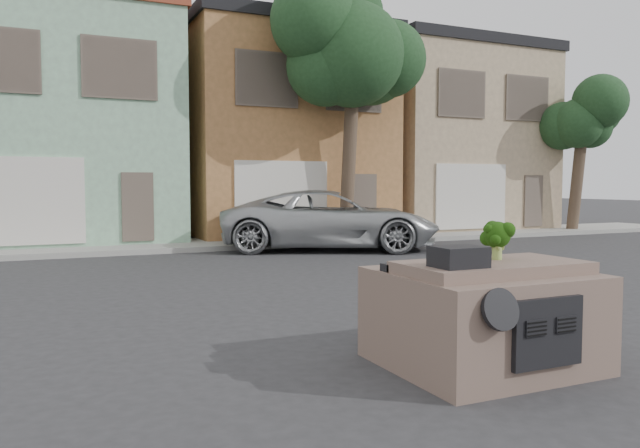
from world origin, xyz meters
TOP-DOWN VIEW (x-y plane):
  - ground_plane at (0.00, 0.00)m, footprint 120.00×120.00m
  - sidewalk at (0.00, 10.50)m, footprint 40.00×3.00m
  - townhouse_mint at (-3.50, 14.50)m, footprint 7.20×8.20m
  - townhouse_tan at (4.00, 14.50)m, footprint 7.20×8.20m
  - townhouse_beige at (11.50, 14.50)m, footprint 7.20×8.20m
  - silver_pickup at (3.54, 8.11)m, footprint 6.88×5.17m
  - tree_near at (5.00, 9.80)m, footprint 4.40×4.00m
  - tree_far at (15.00, 9.80)m, footprint 3.20×3.00m
  - car_dashboard at (0.00, -3.00)m, footprint 2.00×1.80m
  - instrument_hump at (-0.58, -3.35)m, footprint 0.48×0.38m
  - wiper_arm at (0.28, -2.62)m, footprint 0.69×0.15m
  - broccoli at (0.16, -3.03)m, footprint 0.45×0.45m

SIDE VIEW (x-z plane):
  - ground_plane at x=0.00m, z-range 0.00..0.00m
  - silver_pickup at x=3.54m, z-range -0.87..0.87m
  - sidewalk at x=0.00m, z-range 0.00..0.15m
  - car_dashboard at x=0.00m, z-range 0.00..1.12m
  - wiper_arm at x=0.28m, z-range 1.12..1.14m
  - instrument_hump at x=-0.58m, z-range 1.12..1.32m
  - broccoli at x=0.16m, z-range 1.12..1.53m
  - tree_far at x=15.00m, z-range 0.00..6.00m
  - townhouse_mint at x=-3.50m, z-range 0.00..7.55m
  - townhouse_tan at x=4.00m, z-range 0.00..7.55m
  - townhouse_beige at x=11.50m, z-range 0.00..7.55m
  - tree_near at x=5.00m, z-range 0.00..8.50m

